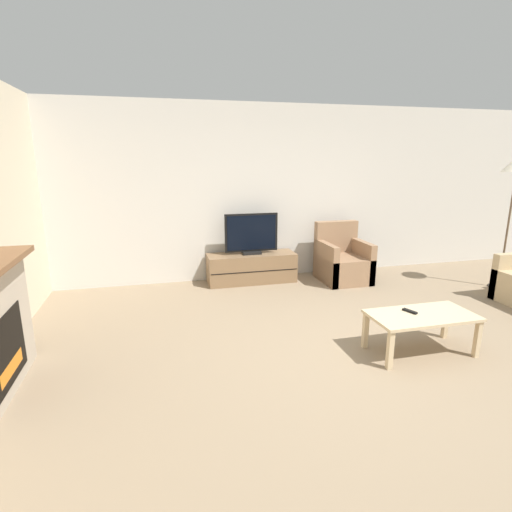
# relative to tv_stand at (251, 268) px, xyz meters

# --- Properties ---
(ground_plane) EXTENTS (24.00, 24.00, 0.00)m
(ground_plane) POSITION_rel_tv_stand_xyz_m (0.52, -2.69, -0.22)
(ground_plane) COLOR #89755B
(wall_back) EXTENTS (12.00, 0.06, 2.70)m
(wall_back) POSITION_rel_tv_stand_xyz_m (0.52, 0.30, 1.13)
(wall_back) COLOR beige
(wall_back) RESTS_ON ground
(tv_stand) EXTENTS (1.36, 0.46, 0.45)m
(tv_stand) POSITION_rel_tv_stand_xyz_m (0.00, 0.00, 0.00)
(tv_stand) COLOR brown
(tv_stand) RESTS_ON ground
(tv) EXTENTS (0.82, 0.18, 0.63)m
(tv) POSITION_rel_tv_stand_xyz_m (0.00, -0.00, 0.52)
(tv) COLOR black
(tv) RESTS_ON tv_stand
(armchair) EXTENTS (0.70, 0.76, 0.90)m
(armchair) POSITION_rel_tv_stand_xyz_m (1.41, -0.27, 0.07)
(armchair) COLOR #937051
(armchair) RESTS_ON ground
(coffee_table) EXTENTS (1.03, 0.53, 0.40)m
(coffee_table) POSITION_rel_tv_stand_xyz_m (1.08, -2.67, 0.13)
(coffee_table) COLOR #CCB289
(coffee_table) RESTS_ON ground
(remote) EXTENTS (0.09, 0.15, 0.02)m
(remote) POSITION_rel_tv_stand_xyz_m (0.99, -2.60, 0.19)
(remote) COLOR black
(remote) RESTS_ON coffee_table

